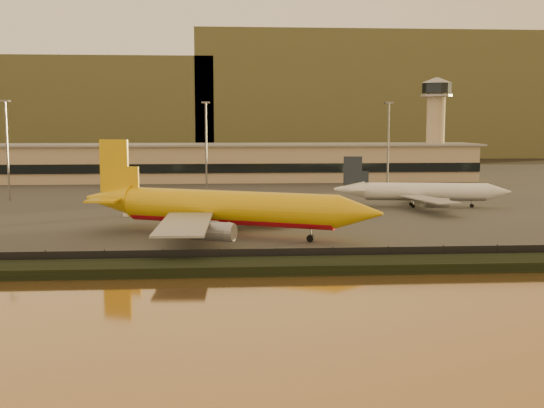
{
  "coord_description": "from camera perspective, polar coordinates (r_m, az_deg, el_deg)",
  "views": [
    {
      "loc": [
        -5.55,
        -107.31,
        20.13
      ],
      "look_at": [
        3.11,
        12.0,
        5.71
      ],
      "focal_mm": 45.0,
      "sensor_mm": 36.0,
      "label": 1
    }
  ],
  "objects": [
    {
      "name": "ground",
      "position": [
        109.32,
        -1.17,
        -3.74
      ],
      "size": [
        900.0,
        900.0,
        0.0
      ],
      "primitive_type": "plane",
      "color": "black",
      "rests_on": "ground"
    },
    {
      "name": "embankment",
      "position": [
        92.54,
        -0.62,
        -5.25
      ],
      "size": [
        320.0,
        7.0,
        1.4
      ],
      "primitive_type": "cube",
      "color": "black",
      "rests_on": "ground"
    },
    {
      "name": "tarmac",
      "position": [
        203.37,
        -2.57,
        1.21
      ],
      "size": [
        320.0,
        220.0,
        0.2
      ],
      "primitive_type": "cube",
      "color": "#2D2D2D",
      "rests_on": "ground"
    },
    {
      "name": "perimeter_fence",
      "position": [
        96.33,
        -0.77,
        -4.4
      ],
      "size": [
        300.0,
        0.05,
        2.2
      ],
      "primitive_type": "cube",
      "color": "black",
      "rests_on": "tarmac"
    },
    {
      "name": "terminal_building",
      "position": [
        233.44,
        -6.36,
        3.42
      ],
      "size": [
        202.0,
        25.0,
        12.6
      ],
      "color": "tan",
      "rests_on": "tarmac"
    },
    {
      "name": "control_tower",
      "position": [
        250.0,
        13.54,
        7.04
      ],
      "size": [
        11.2,
        11.2,
        35.5
      ],
      "color": "tan",
      "rests_on": "tarmac"
    },
    {
      "name": "apron_light_masts",
      "position": [
        183.52,
        2.29,
        5.49
      ],
      "size": [
        152.2,
        12.2,
        25.4
      ],
      "color": "slate",
      "rests_on": "tarmac"
    },
    {
      "name": "distant_hills",
      "position": [
        447.71,
        -6.16,
        8.28
      ],
      "size": [
        470.0,
        160.0,
        70.0
      ],
      "color": "brown",
      "rests_on": "ground"
    },
    {
      "name": "dhl_cargo_jet",
      "position": [
        119.01,
        -4.03,
        -0.35
      ],
      "size": [
        53.26,
        50.45,
        16.75
      ],
      "rotation": [
        0.0,
        0.0,
        -0.42
      ],
      "color": "#DFAB0B",
      "rests_on": "tarmac"
    },
    {
      "name": "white_narrowbody_jet",
      "position": [
        164.13,
        12.43,
        0.98
      ],
      "size": [
        41.31,
        39.92,
        11.88
      ],
      "rotation": [
        0.0,
        0.0,
        -0.15
      ],
      "color": "white",
      "rests_on": "tarmac"
    },
    {
      "name": "gse_vehicle_yellow",
      "position": [
        139.93,
        2.4,
        -0.92
      ],
      "size": [
        4.73,
        3.5,
        1.94
      ],
      "primitive_type": "cube",
      "rotation": [
        0.0,
        0.0,
        0.41
      ],
      "color": "#DFAB0B",
      "rests_on": "tarmac"
    },
    {
      "name": "gse_vehicle_white",
      "position": [
        148.22,
        -11.66,
        -0.69
      ],
      "size": [
        3.6,
        1.74,
        1.59
      ],
      "primitive_type": "cube",
      "rotation": [
        0.0,
        0.0,
        0.04
      ],
      "color": "white",
      "rests_on": "tarmac"
    }
  ]
}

